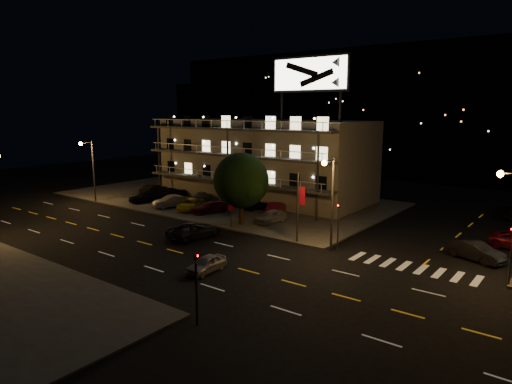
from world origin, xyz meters
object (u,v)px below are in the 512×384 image
Objects in this scene: lot_car_7 at (202,197)px; road_car_west at (195,230)px; tree at (241,182)px; lot_car_2 at (191,204)px; road_car_east at (206,264)px; side_car_0 at (475,251)px; lot_car_4 at (271,216)px.

lot_car_7 is 0.79× the size of road_car_west.
lot_car_2 is (-9.15, 1.73, -3.79)m from tree.
road_car_east is 0.66× the size of road_car_west.
road_car_east is at bearing -61.68° from tree.
road_car_east is (18.16, -18.40, -0.16)m from lot_car_7.
tree reaches higher than road_car_west.
tree is 1.74× the size of lot_car_7.
side_car_0 reaches higher than lot_car_7.
lot_car_4 is at bearing -17.69° from lot_car_2.
lot_car_2 is 21.10m from road_car_east.
lot_car_2 is at bearing 95.30° from lot_car_7.
tree is 4.92m from lot_car_4.
lot_car_7 is 33.64m from side_car_0.
side_car_0 is 21.46m from road_car_east.
lot_car_7 is at bearing 97.55° from lot_car_2.
lot_car_4 is at bearing 104.72° from road_car_east.
lot_car_2 is at bearing 169.26° from tree.
side_car_0 reaches higher than road_car_east.
road_car_west is (-2.56, -8.71, -0.08)m from lot_car_4.
tree is 13.61m from lot_car_7.
lot_car_4 reaches higher than lot_car_2.
lot_car_2 is at bearing 135.93° from road_car_east.
side_car_0 is at bearing -152.25° from road_car_west.
side_car_0 is at bearing 42.08° from road_car_east.
road_car_east is at bearing -67.20° from lot_car_4.
tree is at bearing 115.89° from road_car_east.
lot_car_2 reaches higher than road_car_east.
lot_car_4 is 0.87× the size of side_car_0.
side_car_0 is at bearing 7.16° from tree.
lot_car_4 reaches higher than lot_car_7.
road_car_west is (-22.40, -9.05, -0.01)m from side_car_0.
lot_car_4 is 0.94× the size of lot_car_7.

